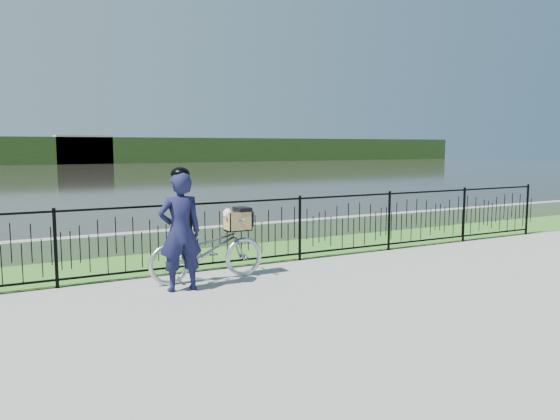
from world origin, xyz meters
TOP-DOWN VIEW (x-y plane):
  - ground at (0.00, 0.00)m, footprint 120.00×120.00m
  - grass_strip at (0.00, 2.60)m, footprint 60.00×2.00m
  - water at (0.00, 33.00)m, footprint 120.00×120.00m
  - quay_wall at (0.00, 3.60)m, footprint 60.00×0.30m
  - fence at (0.00, 1.60)m, footprint 14.00×0.06m
  - far_treeline at (0.00, 60.00)m, footprint 120.00×6.00m
  - far_building_right at (6.00, 58.50)m, footprint 6.00×3.00m
  - bicycle_rig at (-0.94, 1.02)m, footprint 1.79×0.63m
  - cyclist at (-1.48, 0.65)m, footprint 0.62×0.43m

SIDE VIEW (x-z plane):
  - ground at x=0.00m, z-range 0.00..0.00m
  - water at x=0.00m, z-range 0.00..0.00m
  - grass_strip at x=0.00m, z-range 0.00..0.01m
  - quay_wall at x=0.00m, z-range 0.00..0.40m
  - bicycle_rig at x=-0.94m, z-range -0.06..1.03m
  - fence at x=0.00m, z-range 0.00..1.15m
  - cyclist at x=-1.48m, z-range -0.01..1.72m
  - far_treeline at x=0.00m, z-range 0.00..3.00m
  - far_building_right at x=6.00m, z-range 0.00..3.20m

